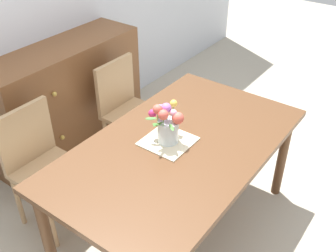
{
  "coord_description": "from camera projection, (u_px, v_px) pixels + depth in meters",
  "views": [
    {
      "loc": [
        -1.64,
        -1.11,
        2.24
      ],
      "look_at": [
        -0.02,
        0.07,
        0.88
      ],
      "focal_mm": 42.28,
      "sensor_mm": 36.0,
      "label": 1
    }
  ],
  "objects": [
    {
      "name": "ground_plane",
      "position": [
        177.0,
        227.0,
        2.9
      ],
      "size": [
        12.0,
        12.0,
        0.0
      ],
      "primitive_type": "plane",
      "color": "#B7AD99"
    },
    {
      "name": "dining_table",
      "position": [
        179.0,
        155.0,
        2.52
      ],
      "size": [
        1.71,
        1.01,
        0.76
      ],
      "color": "brown",
      "rests_on": "ground_plane"
    },
    {
      "name": "chair_left",
      "position": [
        40.0,
        161.0,
        2.72
      ],
      "size": [
        0.42,
        0.42,
        0.9
      ],
      "rotation": [
        0.0,
        0.0,
        3.14
      ],
      "color": "tan",
      "rests_on": "ground_plane"
    },
    {
      "name": "chair_right",
      "position": [
        126.0,
        106.0,
        3.32
      ],
      "size": [
        0.42,
        0.42,
        0.9
      ],
      "rotation": [
        0.0,
        0.0,
        3.14
      ],
      "color": "tan",
      "rests_on": "ground_plane"
    },
    {
      "name": "dresser",
      "position": [
        69.0,
        101.0,
        3.43
      ],
      "size": [
        1.4,
        0.47,
        1.0
      ],
      "color": "brown",
      "rests_on": "ground_plane"
    },
    {
      "name": "placemat",
      "position": [
        168.0,
        141.0,
        2.49
      ],
      "size": [
        0.3,
        0.3,
        0.01
      ],
      "primitive_type": "cube",
      "color": "beige",
      "rests_on": "dining_table"
    },
    {
      "name": "flower_vase",
      "position": [
        167.0,
        124.0,
        2.42
      ],
      "size": [
        0.27,
        0.23,
        0.27
      ],
      "color": "silver",
      "rests_on": "placemat"
    }
  ]
}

